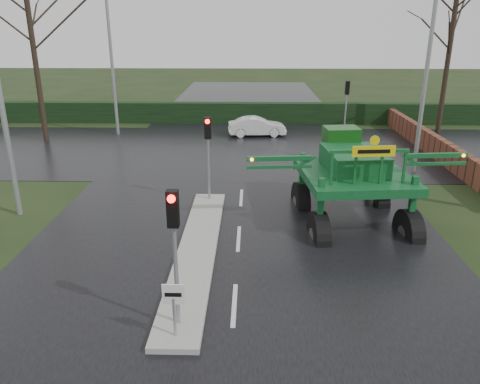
{
  "coord_description": "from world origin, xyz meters",
  "views": [
    {
      "loc": [
        0.41,
        -10.47,
        6.9
      ],
      "look_at": [
        0.07,
        3.19,
        2.0
      ],
      "focal_mm": 35.0,
      "sensor_mm": 36.0,
      "label": 1
    }
  ],
  "objects_px": {
    "keep_left_sign": "(174,302)",
    "white_sedan": "(257,136)",
    "street_light_left_near": "(1,53)",
    "traffic_signal_mid": "(208,141)",
    "street_light_right": "(423,46)",
    "crop_sprayer": "(320,177)",
    "traffic_signal_far": "(347,96)",
    "street_light_left_far": "(115,40)",
    "traffic_signal_near": "(174,230)"
  },
  "relations": [
    {
      "from": "traffic_signal_near",
      "to": "street_light_left_near",
      "type": "xyz_separation_m",
      "value": [
        -6.89,
        7.01,
        3.4
      ]
    },
    {
      "from": "traffic_signal_near",
      "to": "street_light_left_far",
      "type": "distance_m",
      "value": 22.37
    },
    {
      "from": "street_light_left_near",
      "to": "street_light_left_far",
      "type": "xyz_separation_m",
      "value": [
        0.0,
        14.0,
        0.0
      ]
    },
    {
      "from": "crop_sprayer",
      "to": "white_sedan",
      "type": "height_order",
      "value": "crop_sprayer"
    },
    {
      "from": "traffic_signal_far",
      "to": "crop_sprayer",
      "type": "bearing_deg",
      "value": 76.36
    },
    {
      "from": "keep_left_sign",
      "to": "crop_sprayer",
      "type": "xyz_separation_m",
      "value": [
        4.03,
        5.96,
        1.05
      ]
    },
    {
      "from": "crop_sprayer",
      "to": "white_sedan",
      "type": "distance_m",
      "value": 15.51
    },
    {
      "from": "street_light_left_near",
      "to": "white_sedan",
      "type": "bearing_deg",
      "value": 56.86
    },
    {
      "from": "traffic_signal_far",
      "to": "street_light_left_near",
      "type": "relative_size",
      "value": 0.35
    },
    {
      "from": "street_light_left_far",
      "to": "white_sedan",
      "type": "bearing_deg",
      "value": -1.88
    },
    {
      "from": "street_light_left_near",
      "to": "street_light_left_far",
      "type": "bearing_deg",
      "value": 90.0
    },
    {
      "from": "keep_left_sign",
      "to": "crop_sprayer",
      "type": "relative_size",
      "value": 0.17
    },
    {
      "from": "traffic_signal_mid",
      "to": "traffic_signal_far",
      "type": "height_order",
      "value": "same"
    },
    {
      "from": "traffic_signal_near",
      "to": "white_sedan",
      "type": "relative_size",
      "value": 0.95
    },
    {
      "from": "traffic_signal_far",
      "to": "street_light_left_far",
      "type": "relative_size",
      "value": 0.35
    },
    {
      "from": "street_light_left_near",
      "to": "white_sedan",
      "type": "xyz_separation_m",
      "value": [
        8.95,
        13.71,
        -5.99
      ]
    },
    {
      "from": "keep_left_sign",
      "to": "street_light_left_far",
      "type": "xyz_separation_m",
      "value": [
        -6.89,
        21.5,
        4.93
      ]
    },
    {
      "from": "keep_left_sign",
      "to": "traffic_signal_mid",
      "type": "height_order",
      "value": "traffic_signal_mid"
    },
    {
      "from": "street_light_left_near",
      "to": "crop_sprayer",
      "type": "distance_m",
      "value": 11.69
    },
    {
      "from": "street_light_left_near",
      "to": "white_sedan",
      "type": "relative_size",
      "value": 2.69
    },
    {
      "from": "keep_left_sign",
      "to": "street_light_left_near",
      "type": "distance_m",
      "value": 11.32
    },
    {
      "from": "white_sedan",
      "to": "keep_left_sign",
      "type": "bearing_deg",
      "value": 169.16
    },
    {
      "from": "street_light_right",
      "to": "keep_left_sign",
      "type": "bearing_deg",
      "value": -125.12
    },
    {
      "from": "traffic_signal_far",
      "to": "street_light_right",
      "type": "bearing_deg",
      "value": 101.95
    },
    {
      "from": "white_sedan",
      "to": "traffic_signal_near",
      "type": "bearing_deg",
      "value": 169.03
    },
    {
      "from": "traffic_signal_mid",
      "to": "street_light_right",
      "type": "height_order",
      "value": "street_light_right"
    },
    {
      "from": "keep_left_sign",
      "to": "white_sedan",
      "type": "distance_m",
      "value": 21.33
    },
    {
      "from": "traffic_signal_near",
      "to": "white_sedan",
      "type": "distance_m",
      "value": 20.98
    },
    {
      "from": "traffic_signal_mid",
      "to": "street_light_left_far",
      "type": "distance_m",
      "value": 14.68
    },
    {
      "from": "traffic_signal_far",
      "to": "white_sedan",
      "type": "distance_m",
      "value": 6.31
    },
    {
      "from": "keep_left_sign",
      "to": "white_sedan",
      "type": "height_order",
      "value": "keep_left_sign"
    },
    {
      "from": "white_sedan",
      "to": "traffic_signal_mid",
      "type": "bearing_deg",
      "value": 165.15
    },
    {
      "from": "traffic_signal_near",
      "to": "street_light_right",
      "type": "relative_size",
      "value": 0.35
    },
    {
      "from": "street_light_right",
      "to": "crop_sprayer",
      "type": "bearing_deg",
      "value": -125.96
    },
    {
      "from": "traffic_signal_mid",
      "to": "keep_left_sign",
      "type": "bearing_deg",
      "value": -90.0
    },
    {
      "from": "street_light_left_far",
      "to": "crop_sprayer",
      "type": "xyz_separation_m",
      "value": [
        10.92,
        -15.54,
        -3.88
      ]
    },
    {
      "from": "street_light_left_far",
      "to": "crop_sprayer",
      "type": "height_order",
      "value": "street_light_left_far"
    },
    {
      "from": "traffic_signal_mid",
      "to": "street_light_left_near",
      "type": "relative_size",
      "value": 0.35
    },
    {
      "from": "keep_left_sign",
      "to": "street_light_left_near",
      "type": "xyz_separation_m",
      "value": [
        -6.89,
        7.5,
        4.93
      ]
    },
    {
      "from": "street_light_left_near",
      "to": "crop_sprayer",
      "type": "xyz_separation_m",
      "value": [
        10.92,
        -1.54,
        -3.88
      ]
    },
    {
      "from": "crop_sprayer",
      "to": "white_sedan",
      "type": "bearing_deg",
      "value": 91.85
    },
    {
      "from": "street_light_left_far",
      "to": "keep_left_sign",
      "type": "bearing_deg",
      "value": -72.22
    },
    {
      "from": "keep_left_sign",
      "to": "street_light_left_far",
      "type": "bearing_deg",
      "value": 107.78
    },
    {
      "from": "white_sedan",
      "to": "traffic_signal_far",
      "type": "bearing_deg",
      "value": -92.3
    },
    {
      "from": "traffic_signal_mid",
      "to": "crop_sprayer",
      "type": "height_order",
      "value": "crop_sprayer"
    },
    {
      "from": "traffic_signal_near",
      "to": "street_light_right",
      "type": "height_order",
      "value": "street_light_right"
    },
    {
      "from": "street_light_right",
      "to": "street_light_left_far",
      "type": "xyz_separation_m",
      "value": [
        -16.39,
        8.0,
        0.0
      ]
    },
    {
      "from": "traffic_signal_near",
      "to": "traffic_signal_far",
      "type": "relative_size",
      "value": 1.0
    },
    {
      "from": "street_light_right",
      "to": "crop_sprayer",
      "type": "height_order",
      "value": "street_light_right"
    },
    {
      "from": "traffic_signal_mid",
      "to": "white_sedan",
      "type": "distance_m",
      "value": 12.65
    }
  ]
}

